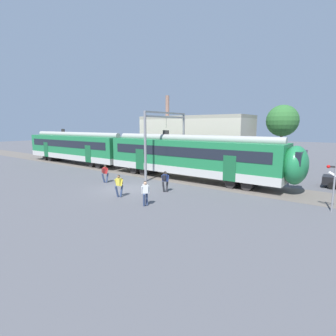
{
  "coord_description": "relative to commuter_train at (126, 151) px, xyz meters",
  "views": [
    {
      "loc": [
        15.52,
        -14.75,
        5.18
      ],
      "look_at": [
        2.23,
        2.93,
        1.6
      ],
      "focal_mm": 28.0,
      "sensor_mm": 36.0,
      "label": 1
    }
  ],
  "objects": [
    {
      "name": "pedestrian_white",
      "position": [
        10.96,
        -8.94,
        -1.26
      ],
      "size": [
        0.5,
        0.69,
        1.67
      ],
      "color": "navy",
      "rests_on": "ground"
    },
    {
      "name": "track_bed",
      "position": [
        -2.48,
        0.0,
        -2.25
      ],
      "size": [
        80.0,
        4.4,
        0.01
      ],
      "primitive_type": "cube",
      "color": "#605951",
      "rests_on": "ground"
    },
    {
      "name": "crossing_signal",
      "position": [
        20.83,
        -2.98,
        -0.24
      ],
      "size": [
        0.96,
        0.22,
        3.0
      ],
      "color": "gray",
      "rests_on": "ground"
    },
    {
      "name": "street_tree_right",
      "position": [
        14.57,
        9.7,
        3.43
      ],
      "size": [
        3.44,
        3.44,
        7.45
      ],
      "color": "brown",
      "rests_on": "ground"
    },
    {
      "name": "commuter_train",
      "position": [
        0.0,
        0.0,
        0.0
      ],
      "size": [
        38.05,
        3.07,
        4.73
      ],
      "color": "#B7B7B2",
      "rests_on": "ground"
    },
    {
      "name": "pedestrian_yellow",
      "position": [
        8.0,
        -8.48,
        -1.26
      ],
      "size": [
        0.53,
        0.65,
        1.67
      ],
      "color": "navy",
      "rests_on": "ground"
    },
    {
      "name": "pedestrian_navy",
      "position": [
        9.78,
        -5.29,
        -1.26
      ],
      "size": [
        0.53,
        0.7,
        1.67
      ],
      "color": "#28282D",
      "rests_on": "ground"
    },
    {
      "name": "background_building",
      "position": [
        4.46,
        7.73,
        0.95
      ],
      "size": [
        14.29,
        5.0,
        9.2
      ],
      "color": "beige",
      "rests_on": "ground"
    },
    {
      "name": "pedestrian_red",
      "position": [
        3.31,
        -5.92,
        -1.26
      ],
      "size": [
        0.56,
        0.63,
        1.67
      ],
      "color": "navy",
      "rests_on": "ground"
    },
    {
      "name": "catenary_gantry",
      "position": [
        5.87,
        0.0,
        2.06
      ],
      "size": [
        0.24,
        6.64,
        6.53
      ],
      "color": "gray",
      "rests_on": "ground"
    },
    {
      "name": "ground_plane",
      "position": [
        6.55,
        -6.51,
        -2.25
      ],
      "size": [
        160.0,
        160.0,
        0.0
      ],
      "primitive_type": "plane",
      "color": "#515156"
    }
  ]
}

